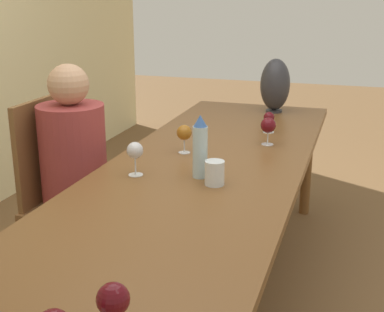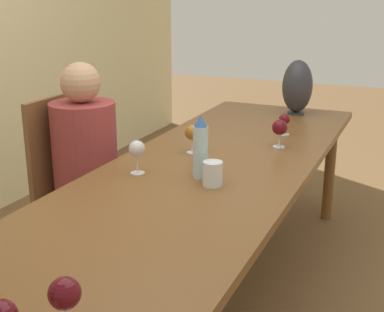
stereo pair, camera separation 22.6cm
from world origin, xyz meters
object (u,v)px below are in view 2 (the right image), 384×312
(wine_glass_3, at_px, (280,128))
(wine_glass_5, at_px, (65,295))
(water_bottle, at_px, (201,148))
(wine_glass_2, at_px, (137,150))
(wine_glass_6, at_px, (284,120))
(vase, at_px, (297,87))
(wine_glass_0, at_px, (192,133))
(chair_far, at_px, (75,186))
(water_tumbler, at_px, (213,174))
(person_far, at_px, (88,167))

(wine_glass_3, xyz_separation_m, wine_glass_5, (-1.73, 0.05, 0.00))
(water_bottle, xyz_separation_m, wine_glass_2, (-0.06, 0.27, -0.02))
(wine_glass_3, bearing_deg, wine_glass_6, 8.86)
(vase, distance_m, wine_glass_2, 1.49)
(vase, bearing_deg, wine_glass_6, -173.86)
(wine_glass_3, relative_size, wine_glass_6, 1.22)
(wine_glass_0, xyz_separation_m, wine_glass_5, (-1.46, -0.32, 0.00))
(water_bottle, bearing_deg, wine_glass_3, -17.72)
(wine_glass_0, bearing_deg, wine_glass_5, -167.62)
(vase, distance_m, wine_glass_3, 0.80)
(wine_glass_2, height_order, chair_far, chair_far)
(water_tumbler, height_order, wine_glass_2, wine_glass_2)
(wine_glass_2, bearing_deg, vase, -14.21)
(wine_glass_2, distance_m, wine_glass_6, 1.00)
(wine_glass_6, relative_size, chair_far, 0.12)
(wine_glass_6, bearing_deg, person_far, 127.33)
(wine_glass_2, bearing_deg, wine_glass_5, -158.86)
(person_far, bearing_deg, water_bottle, -104.67)
(wine_glass_0, relative_size, person_far, 0.12)
(water_bottle, distance_m, chair_far, 0.90)
(vase, distance_m, wine_glass_6, 0.55)
(wine_glass_3, bearing_deg, water_tumbler, 171.10)
(wine_glass_3, xyz_separation_m, person_far, (-0.40, 0.90, -0.21))
(wine_glass_2, bearing_deg, person_far, 60.32)
(wine_glass_0, bearing_deg, wine_glass_2, 165.93)
(water_bottle, relative_size, wine_glass_0, 1.93)
(water_bottle, xyz_separation_m, water_tumbler, (-0.07, -0.08, -0.08))
(wine_glass_2, distance_m, chair_far, 0.68)
(wine_glass_3, bearing_deg, chair_far, 112.13)
(water_tumbler, height_order, wine_glass_0, wine_glass_0)
(chair_far, relative_size, person_far, 0.84)
(wine_glass_3, distance_m, person_far, 1.01)
(vase, xyz_separation_m, wine_glass_6, (-0.54, -0.06, -0.10))
(wine_glass_5, bearing_deg, water_bottle, 7.08)
(wine_glass_0, xyz_separation_m, chair_far, (-0.13, 0.63, -0.33))
(vase, relative_size, person_far, 0.30)
(chair_far, bearing_deg, wine_glass_3, -67.87)
(wine_glass_2, relative_size, wine_glass_5, 1.02)
(wine_glass_3, relative_size, wine_glass_5, 0.98)
(vase, xyz_separation_m, wine_glass_2, (-1.44, 0.37, -0.07))
(wine_glass_3, xyz_separation_m, wine_glass_6, (0.25, 0.04, -0.02))
(wine_glass_0, bearing_deg, vase, -14.26)
(water_bottle, relative_size, chair_far, 0.28)
(water_tumbler, bearing_deg, wine_glass_2, 88.52)
(wine_glass_3, relative_size, chair_far, 0.15)
(wine_glass_2, height_order, wine_glass_3, wine_glass_2)
(wine_glass_2, bearing_deg, wine_glass_0, -14.07)
(vase, xyz_separation_m, person_far, (-1.19, 0.80, -0.29))
(water_tumbler, xyz_separation_m, vase, (1.45, -0.01, 0.13))
(wine_glass_3, bearing_deg, person_far, 114.14)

